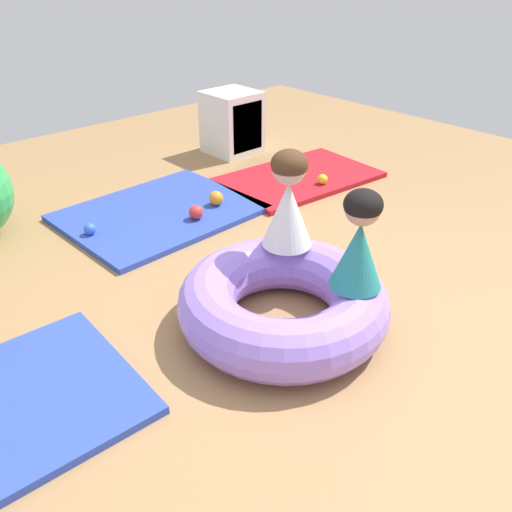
# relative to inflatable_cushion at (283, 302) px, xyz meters

# --- Properties ---
(ground_plane) EXTENTS (8.00, 8.00, 0.00)m
(ground_plane) POSITION_rel_inflatable_cushion_xyz_m (-0.11, -0.08, -0.15)
(ground_plane) COLOR #9E7549
(gym_mat_far_left) EXTENTS (1.33, 1.07, 0.04)m
(gym_mat_far_left) POSITION_rel_inflatable_cushion_xyz_m (0.26, 1.52, -0.13)
(gym_mat_far_left) COLOR #2D47B7
(gym_mat_far_left) RESTS_ON ground
(gym_mat_front) EXTENTS (1.33, 0.91, 0.04)m
(gym_mat_front) POSITION_rel_inflatable_cushion_xyz_m (1.50, 1.31, -0.13)
(gym_mat_front) COLOR #B21923
(gym_mat_front) RESTS_ON ground
(inflatable_cushion) EXTENTS (1.06, 1.06, 0.29)m
(inflatable_cushion) POSITION_rel_inflatable_cushion_xyz_m (0.00, 0.00, 0.00)
(inflatable_cushion) COLOR #9975EA
(inflatable_cushion) RESTS_ON ground
(child_in_teal) EXTENTS (0.32, 0.32, 0.49)m
(child_in_teal) POSITION_rel_inflatable_cushion_xyz_m (0.20, -0.28, 0.38)
(child_in_teal) COLOR teal
(child_in_teal) RESTS_ON inflatable_cushion
(child_in_white) EXTENTS (0.37, 0.37, 0.53)m
(child_in_white) POSITION_rel_inflatable_cushion_xyz_m (0.25, 0.23, 0.40)
(child_in_white) COLOR white
(child_in_white) RESTS_ON inflatable_cushion
(play_ball_orange) EXTENTS (0.11, 0.11, 0.11)m
(play_ball_orange) POSITION_rel_inflatable_cushion_xyz_m (0.63, 1.32, -0.05)
(play_ball_orange) COLOR orange
(play_ball_orange) RESTS_ON gym_mat_far_left
(play_ball_red) EXTENTS (0.10, 0.10, 0.10)m
(play_ball_red) POSITION_rel_inflatable_cushion_xyz_m (0.38, 1.23, -0.06)
(play_ball_red) COLOR red
(play_ball_red) RESTS_ON gym_mat_far_left
(play_ball_blue) EXTENTS (0.08, 0.08, 0.08)m
(play_ball_blue) POSITION_rel_inflatable_cushion_xyz_m (-0.28, 1.51, -0.07)
(play_ball_blue) COLOR blue
(play_ball_blue) RESTS_ON gym_mat_far_left
(play_ball_yellow) EXTENTS (0.08, 0.08, 0.08)m
(play_ball_yellow) POSITION_rel_inflatable_cushion_xyz_m (1.51, 1.06, -0.07)
(play_ball_yellow) COLOR yellow
(play_ball_yellow) RESTS_ON gym_mat_front
(storage_cube) EXTENTS (0.44, 0.44, 0.56)m
(storage_cube) POSITION_rel_inflatable_cushion_xyz_m (1.56, 2.20, 0.13)
(storage_cube) COLOR white
(storage_cube) RESTS_ON ground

